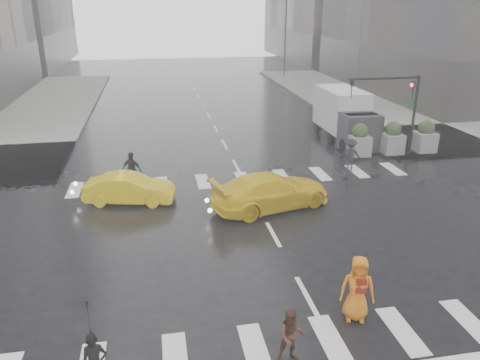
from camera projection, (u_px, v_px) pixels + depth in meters
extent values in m
plane|color=black|center=(273.00, 234.00, 17.61)|extent=(120.00, 120.00, 0.00)
cube|color=slate|center=(457.00, 111.00, 36.99)|extent=(35.00, 35.00, 0.15)
cube|color=#2A2825|center=(364.00, 43.00, 73.21)|extent=(26.05, 26.05, 4.40)
cylinder|color=black|center=(414.00, 117.00, 25.86)|extent=(0.16, 0.16, 4.50)
cylinder|color=black|center=(384.00, 78.00, 24.75)|extent=(4.00, 0.12, 0.12)
imported|color=black|center=(413.00, 91.00, 25.30)|extent=(0.16, 0.20, 1.00)
imported|color=black|center=(352.00, 89.00, 24.63)|extent=(0.16, 0.20, 1.00)
sphere|color=#FF190C|center=(412.00, 85.00, 25.18)|extent=(0.20, 0.20, 0.20)
cube|color=#0E6335|center=(413.00, 102.00, 25.87)|extent=(0.90, 0.03, 0.22)
cylinder|color=#59595B|center=(359.00, 55.00, 34.42)|extent=(0.20, 0.20, 9.00)
cylinder|color=#59595B|center=(285.00, 37.00, 52.79)|extent=(0.20, 0.20, 9.00)
cube|color=slate|center=(359.00, 145.00, 26.09)|extent=(1.10, 1.10, 1.10)
sphere|color=black|center=(360.00, 131.00, 25.80)|extent=(0.90, 0.90, 0.90)
cube|color=slate|center=(392.00, 143.00, 26.43)|extent=(1.10, 1.10, 1.10)
sphere|color=black|center=(394.00, 130.00, 26.14)|extent=(0.90, 0.90, 0.90)
cube|color=slate|center=(424.00, 142.00, 26.77)|extent=(1.10, 1.10, 1.10)
sphere|color=black|center=(426.00, 128.00, 26.49)|extent=(0.90, 0.90, 0.90)
imported|color=black|center=(89.00, 318.00, 9.80)|extent=(1.01, 1.03, 0.88)
imported|color=#412317|center=(291.00, 336.00, 11.19)|extent=(0.75, 0.61, 1.43)
imported|color=orange|center=(357.00, 288.00, 12.62)|extent=(1.07, 0.86, 1.90)
cube|color=maroon|center=(361.00, 286.00, 12.39)|extent=(0.32, 0.24, 0.40)
imported|color=black|center=(132.00, 170.00, 21.78)|extent=(1.18, 1.03, 1.72)
imported|color=black|center=(351.00, 155.00, 24.05)|extent=(1.22, 0.91, 1.68)
imported|color=yellow|center=(129.00, 189.00, 20.21)|extent=(4.04, 2.10, 1.27)
imported|color=yellow|center=(271.00, 191.00, 19.67)|extent=(4.94, 3.25, 1.49)
cube|color=white|center=(341.00, 109.00, 29.48)|extent=(2.20, 4.22, 2.48)
cube|color=#2A2A2F|center=(359.00, 132.00, 27.04)|extent=(2.11, 1.65, 2.11)
cube|color=black|center=(360.00, 121.00, 26.81)|extent=(1.83, 0.83, 0.83)
cylinder|color=black|center=(344.00, 146.00, 26.97)|extent=(0.26, 0.83, 0.83)
cylinder|color=black|center=(375.00, 144.00, 27.30)|extent=(0.26, 0.83, 0.83)
cylinder|color=black|center=(331.00, 137.00, 28.82)|extent=(0.26, 0.83, 0.83)
cylinder|color=black|center=(361.00, 135.00, 29.15)|extent=(0.26, 0.83, 0.83)
cylinder|color=black|center=(317.00, 126.00, 31.18)|extent=(0.26, 0.83, 0.83)
cylinder|color=black|center=(345.00, 125.00, 31.51)|extent=(0.26, 0.83, 0.83)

